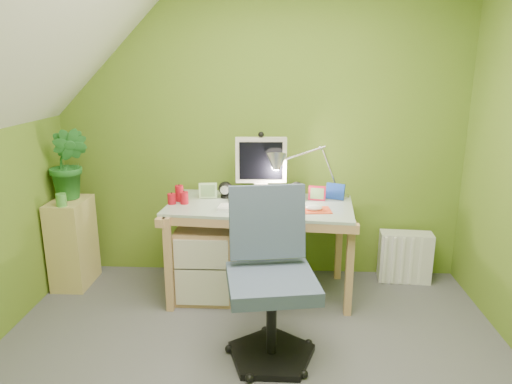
{
  "coord_description": "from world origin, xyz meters",
  "views": [
    {
      "loc": [
        0.15,
        -2.09,
        1.69
      ],
      "look_at": [
        0.0,
        1.0,
        0.85
      ],
      "focal_mm": 33.0,
      "sensor_mm": 36.0,
      "label": 1
    }
  ],
  "objects_px": {
    "side_ledge": "(73,243)",
    "radiator": "(405,257)",
    "monitor": "(261,163)",
    "desk": "(260,250)",
    "desk_lamp": "(322,160)",
    "task_chair": "(272,280)",
    "potted_plant": "(69,164)"
  },
  "relations": [
    {
      "from": "desk",
      "to": "radiator",
      "type": "relative_size",
      "value": 3.28
    },
    {
      "from": "desk_lamp",
      "to": "potted_plant",
      "type": "distance_m",
      "value": 1.91
    },
    {
      "from": "task_chair",
      "to": "potted_plant",
      "type": "bearing_deg",
      "value": 138.52
    },
    {
      "from": "monitor",
      "to": "side_ledge",
      "type": "height_order",
      "value": "monitor"
    },
    {
      "from": "monitor",
      "to": "desk_lamp",
      "type": "relative_size",
      "value": 0.9
    },
    {
      "from": "desk_lamp",
      "to": "potted_plant",
      "type": "height_order",
      "value": "desk_lamp"
    },
    {
      "from": "desk",
      "to": "task_chair",
      "type": "relative_size",
      "value": 1.3
    },
    {
      "from": "side_ledge",
      "to": "potted_plant",
      "type": "xyz_separation_m",
      "value": [
        0.01,
        0.05,
        0.62
      ]
    },
    {
      "from": "desk",
      "to": "desk_lamp",
      "type": "distance_m",
      "value": 0.81
    },
    {
      "from": "task_chair",
      "to": "radiator",
      "type": "relative_size",
      "value": 2.52
    },
    {
      "from": "desk_lamp",
      "to": "potted_plant",
      "type": "bearing_deg",
      "value": -178.34
    },
    {
      "from": "side_ledge",
      "to": "task_chair",
      "type": "bearing_deg",
      "value": -30.23
    },
    {
      "from": "potted_plant",
      "to": "desk",
      "type": "bearing_deg",
      "value": -5.76
    },
    {
      "from": "desk_lamp",
      "to": "task_chair",
      "type": "height_order",
      "value": "desk_lamp"
    },
    {
      "from": "side_ledge",
      "to": "task_chair",
      "type": "relative_size",
      "value": 0.68
    },
    {
      "from": "desk",
      "to": "side_ledge",
      "type": "relative_size",
      "value": 1.93
    },
    {
      "from": "monitor",
      "to": "task_chair",
      "type": "bearing_deg",
      "value": -87.48
    },
    {
      "from": "desk",
      "to": "radiator",
      "type": "height_order",
      "value": "desk"
    },
    {
      "from": "potted_plant",
      "to": "monitor",
      "type": "bearing_deg",
      "value": 1.3
    },
    {
      "from": "desk",
      "to": "potted_plant",
      "type": "relative_size",
      "value": 2.4
    },
    {
      "from": "side_ledge",
      "to": "radiator",
      "type": "distance_m",
      "value": 2.63
    },
    {
      "from": "desk_lamp",
      "to": "monitor",
      "type": "bearing_deg",
      "value": -179.33
    },
    {
      "from": "side_ledge",
      "to": "task_chair",
      "type": "height_order",
      "value": "task_chair"
    },
    {
      "from": "desk_lamp",
      "to": "radiator",
      "type": "bearing_deg",
      "value": 8.77
    },
    {
      "from": "side_ledge",
      "to": "potted_plant",
      "type": "bearing_deg",
      "value": 76.18
    },
    {
      "from": "desk_lamp",
      "to": "side_ledge",
      "type": "xyz_separation_m",
      "value": [
        -1.92,
        -0.08,
        -0.66
      ]
    },
    {
      "from": "radiator",
      "to": "monitor",
      "type": "bearing_deg",
      "value": -170.53
    },
    {
      "from": "side_ledge",
      "to": "desk",
      "type": "bearing_deg",
      "value": -3.78
    },
    {
      "from": "potted_plant",
      "to": "radiator",
      "type": "distance_m",
      "value": 2.72
    },
    {
      "from": "desk_lamp",
      "to": "task_chair",
      "type": "distance_m",
      "value": 1.17
    },
    {
      "from": "monitor",
      "to": "radiator",
      "type": "relative_size",
      "value": 1.31
    },
    {
      "from": "desk",
      "to": "monitor",
      "type": "xyz_separation_m",
      "value": [
        0.0,
        0.18,
        0.62
      ]
    }
  ]
}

